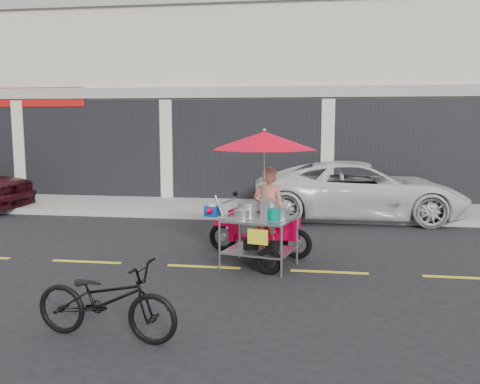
# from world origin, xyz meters

# --- Properties ---
(ground) EXTENTS (90.00, 90.00, 0.00)m
(ground) POSITION_xyz_m (0.00, 0.00, 0.00)
(ground) COLOR black
(sidewalk) EXTENTS (45.00, 3.00, 0.15)m
(sidewalk) POSITION_xyz_m (0.00, 5.50, 0.07)
(sidewalk) COLOR gray
(sidewalk) RESTS_ON ground
(shophouse_block) EXTENTS (36.00, 8.11, 10.40)m
(shophouse_block) POSITION_xyz_m (2.82, 10.59, 4.24)
(shophouse_block) COLOR beige
(shophouse_block) RESTS_ON ground
(centerline) EXTENTS (42.00, 0.10, 0.01)m
(centerline) POSITION_xyz_m (0.00, 0.00, 0.00)
(centerline) COLOR gold
(centerline) RESTS_ON ground
(white_pickup) EXTENTS (5.02, 2.45, 1.37)m
(white_pickup) POSITION_xyz_m (0.76, 4.70, 0.69)
(white_pickup) COLOR silver
(white_pickup) RESTS_ON ground
(near_bicycle) EXTENTS (1.72, 0.78, 0.87)m
(near_bicycle) POSITION_xyz_m (-2.42, -2.93, 0.44)
(near_bicycle) COLOR black
(near_bicycle) RESTS_ON ground
(food_vendor_rig) EXTENTS (2.20, 2.12, 2.23)m
(food_vendor_rig) POSITION_xyz_m (-1.07, 0.42, 1.40)
(food_vendor_rig) COLOR black
(food_vendor_rig) RESTS_ON ground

